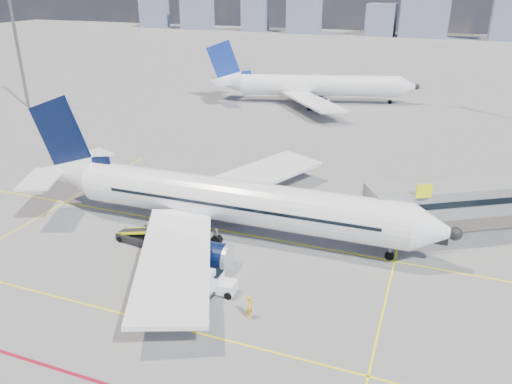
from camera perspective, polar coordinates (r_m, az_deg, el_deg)
ground at (r=40.09m, az=-6.30°, el=-9.79°), size 420.00×420.00×0.00m
apron_markings at (r=37.53m, az=-9.82°, el=-12.58°), size 90.00×35.12×0.01m
floodlight_mast_nw at (r=99.72m, az=-25.88°, el=16.33°), size 3.20×0.61×25.45m
distant_skyline at (r=219.96m, az=22.54°, el=19.17°), size 249.02×13.23×30.90m
main_aircraft at (r=45.50m, az=-4.20°, el=-0.88°), size 40.80×35.55×11.89m
second_aircraft at (r=96.43m, az=6.23°, el=12.00°), size 38.90×33.29×11.59m
baggage_tug at (r=37.96m, az=-4.27°, el=-10.36°), size 2.38×1.45×1.64m
cargo_dolly at (r=37.82m, az=-7.60°, el=-9.98°), size 3.95×1.89×2.13m
belt_loader at (r=45.63m, az=-13.20°, el=-5.05°), size 5.83×2.05×2.34m
ramp_worker at (r=35.33m, az=-0.73°, el=-12.98°), size 0.43×0.65×1.76m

